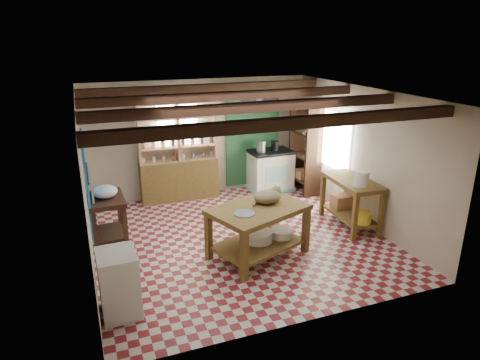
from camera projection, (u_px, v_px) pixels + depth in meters
name	position (u px, v px, depth m)	size (l,w,h in m)	color
floor	(239.00, 239.00, 7.75)	(5.00, 5.00, 0.02)	maroon
ceiling	(239.00, 94.00, 6.89)	(5.00, 5.00, 0.02)	#48484D
wall_back	(200.00, 138.00, 9.53)	(5.00, 0.04, 2.60)	#BFAF99
wall_front	(312.00, 230.00, 5.10)	(5.00, 0.04, 2.60)	#BFAF99
wall_left	(85.00, 188.00, 6.49)	(0.04, 5.00, 2.60)	#BFAF99
wall_right	(362.00, 156.00, 8.15)	(0.04, 5.00, 2.60)	#BFAF99
ceiling_beams	(239.00, 101.00, 6.93)	(5.00, 3.80, 0.15)	#371E13
blue_wall_patch	(87.00, 182.00, 7.36)	(0.04, 1.40, 1.60)	blue
green_wall_patch	(252.00, 136.00, 9.93)	(1.30, 0.04, 2.30)	#21532C
window_back	(177.00, 122.00, 9.22)	(0.90, 0.02, 0.80)	silver
window_right	(333.00, 140.00, 8.99)	(0.02, 1.30, 1.20)	silver
utensil_rail	(88.00, 182.00, 5.29)	(0.06, 0.90, 0.28)	black
pot_rack	(260.00, 98.00, 9.26)	(0.86, 0.12, 0.36)	black
shelving_unit	(178.00, 151.00, 9.25)	(1.70, 0.34, 2.20)	tan
tall_rack	(305.00, 150.00, 9.76)	(0.40, 0.86, 2.00)	#371E13
work_table	(258.00, 231.00, 7.04)	(1.52, 1.01, 0.86)	brown
stove	(270.00, 170.00, 10.01)	(0.98, 0.66, 0.96)	white
prep_table	(108.00, 221.00, 7.42)	(0.60, 0.87, 0.88)	#371E13
white_cabinet	(119.00, 283.00, 5.57)	(0.49, 0.59, 0.88)	silver
right_counter	(350.00, 203.00, 8.12)	(0.66, 1.31, 0.94)	brown
cat	(267.00, 197.00, 7.05)	(0.47, 0.36, 0.21)	#918154
steel_tray	(244.00, 213.00, 6.64)	(0.33, 0.33, 0.02)	#A3A4AA
basin_large	(258.00, 236.00, 7.14)	(0.48, 0.48, 0.17)	silver
basin_small	(281.00, 233.00, 7.29)	(0.38, 0.38, 0.13)	silver
kettle_left	(261.00, 146.00, 9.73)	(0.22, 0.22, 0.25)	#A3A4AA
kettle_right	(275.00, 146.00, 9.86)	(0.17, 0.17, 0.22)	black
enamel_bowl	(105.00, 191.00, 7.24)	(0.42, 0.42, 0.21)	silver
white_bucket	(361.00, 178.00, 7.59)	(0.28, 0.28, 0.28)	silver
wicker_basket	(342.00, 202.00, 8.42)	(0.37, 0.30, 0.26)	#B07147
yellow_tub	(363.00, 217.00, 7.75)	(0.29, 0.29, 0.21)	gold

